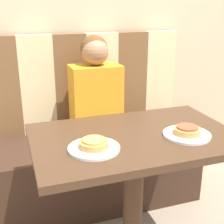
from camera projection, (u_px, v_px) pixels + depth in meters
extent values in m
cube|color=#C6B28E|center=(81.00, 13.00, 2.19)|extent=(7.00, 0.05, 2.60)
cube|color=#382319|center=(97.00, 169.00, 2.24)|extent=(1.40, 0.55, 0.48)
cube|color=brown|center=(2.00, 88.00, 2.09)|extent=(0.23, 0.07, 0.69)
cube|color=beige|center=(38.00, 86.00, 2.16)|extent=(0.23, 0.07, 0.69)
cube|color=brown|center=(71.00, 83.00, 2.23)|extent=(0.23, 0.07, 0.69)
cube|color=beige|center=(102.00, 81.00, 2.30)|extent=(0.23, 0.07, 0.69)
cube|color=brown|center=(131.00, 78.00, 2.37)|extent=(0.23, 0.07, 0.69)
cube|color=beige|center=(159.00, 76.00, 2.44)|extent=(0.23, 0.07, 0.69)
cube|color=#422B1C|center=(135.00, 138.00, 1.48)|extent=(0.96, 0.62, 0.03)
cylinder|color=#422B1C|center=(133.00, 207.00, 1.60)|extent=(0.10, 0.10, 0.74)
cube|color=orange|center=(96.00, 103.00, 2.08)|extent=(0.33, 0.20, 0.51)
sphere|color=#9E7051|center=(95.00, 52.00, 1.97)|extent=(0.17, 0.17, 0.17)
sphere|color=brown|center=(94.00, 49.00, 1.98)|extent=(0.18, 0.18, 0.18)
cylinder|color=white|center=(94.00, 148.00, 1.32)|extent=(0.22, 0.22, 0.01)
cylinder|color=white|center=(187.00, 135.00, 1.46)|extent=(0.22, 0.22, 0.01)
cylinder|color=#C68E47|center=(94.00, 144.00, 1.31)|extent=(0.13, 0.13, 0.03)
cylinder|color=gold|center=(94.00, 140.00, 1.31)|extent=(0.10, 0.10, 0.01)
cylinder|color=#C68E47|center=(187.00, 131.00, 1.45)|extent=(0.13, 0.13, 0.03)
cylinder|color=#AD472D|center=(187.00, 127.00, 1.45)|extent=(0.10, 0.10, 0.01)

